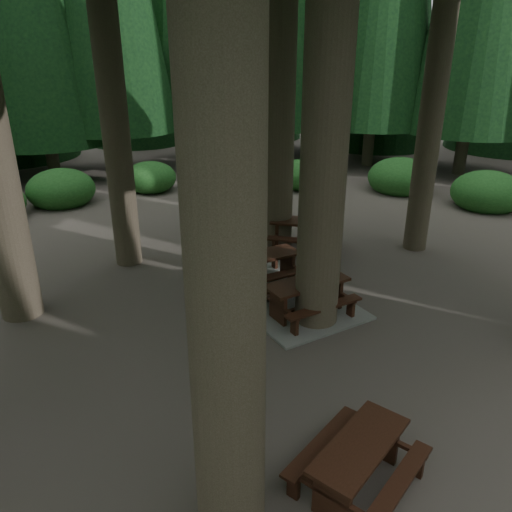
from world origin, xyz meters
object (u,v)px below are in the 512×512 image
picnic_table_a (306,303)px  picnic_table_e (359,458)px  picnic_table_c (262,275)px  picnic_table_d (305,230)px

picnic_table_a → picnic_table_e: bearing=-117.6°
picnic_table_a → picnic_table_c: size_ratio=0.98×
picnic_table_d → picnic_table_c: bearing=-105.8°
picnic_table_c → picnic_table_d: 2.53m
picnic_table_e → picnic_table_d: bearing=38.2°
picnic_table_a → picnic_table_c: 1.64m
picnic_table_c → picnic_table_e: size_ratio=1.17×
picnic_table_a → picnic_table_d: bearing=54.6°
picnic_table_c → picnic_table_d: picnic_table_d is taller
picnic_table_a → picnic_table_e: size_ratio=1.15×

